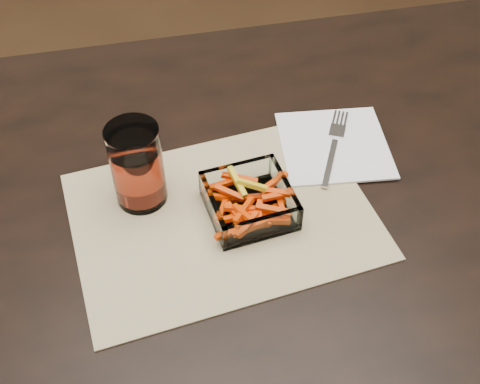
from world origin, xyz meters
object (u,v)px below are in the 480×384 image
object	(u,v)px
glass_bowl	(249,202)
fork	(334,144)
dining_table	(294,212)
tumbler	(137,168)

from	to	relation	value
glass_bowl	fork	world-z (taller)	glass_bowl
dining_table	glass_bowl	bearing A→B (deg)	-149.54
glass_bowl	tumbler	size ratio (longest dim) A/B	0.98
tumbler	fork	bearing A→B (deg)	7.49
glass_bowl	dining_table	bearing A→B (deg)	30.46
dining_table	glass_bowl	world-z (taller)	glass_bowl
dining_table	tumbler	world-z (taller)	tumbler
dining_table	tumbler	xyz separation A→B (m)	(-0.25, 0.01, 0.16)
dining_table	fork	xyz separation A→B (m)	(0.08, 0.05, 0.10)
tumbler	fork	xyz separation A→B (m)	(0.33, 0.04, -0.06)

